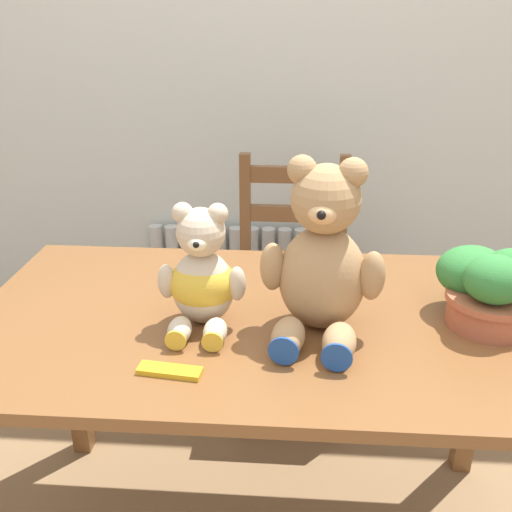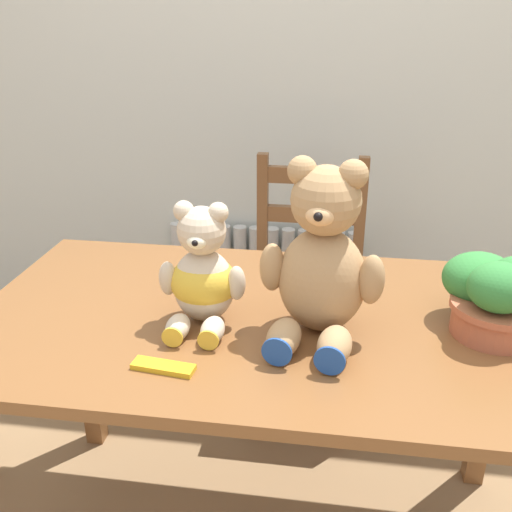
{
  "view_description": "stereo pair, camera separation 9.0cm",
  "coord_description": "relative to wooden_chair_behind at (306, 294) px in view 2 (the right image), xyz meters",
  "views": [
    {
      "loc": [
        0.07,
        -0.82,
        1.46
      ],
      "look_at": [
        -0.02,
        0.37,
        0.95
      ],
      "focal_mm": 40.0,
      "sensor_mm": 36.0,
      "label": 1
    },
    {
      "loc": [
        0.16,
        -0.81,
        1.46
      ],
      "look_at": [
        -0.02,
        0.37,
        0.95
      ],
      "focal_mm": 40.0,
      "sensor_mm": 36.0,
      "label": 2
    }
  ],
  "objects": [
    {
      "name": "chocolate_bar",
      "position": [
        -0.24,
        -0.97,
        0.3
      ],
      "size": [
        0.14,
        0.06,
        0.01
      ],
      "primitive_type": "cube",
      "rotation": [
        0.0,
        0.0,
        -0.12
      ],
      "color": "gold",
      "rests_on": "dining_table"
    },
    {
      "name": "radiator",
      "position": [
        -0.22,
        0.43,
        -0.23
      ],
      "size": [
        0.87,
        0.1,
        0.57
      ],
      "color": "beige",
      "rests_on": "ground_plane"
    },
    {
      "name": "wooden_chair_behind",
      "position": [
        0.0,
        0.0,
        0.0
      ],
      "size": [
        0.41,
        0.39,
        0.98
      ],
      "rotation": [
        0.0,
        0.0,
        3.14
      ],
      "color": "brown",
      "rests_on": "ground_plane"
    },
    {
      "name": "dining_table",
      "position": [
        -0.07,
        -0.71,
        0.19
      ],
      "size": [
        1.43,
        0.81,
        0.77
      ],
      "color": "brown",
      "rests_on": "ground_plane"
    },
    {
      "name": "teddy_bear_right",
      "position": [
        0.07,
        -0.76,
        0.47
      ],
      "size": [
        0.29,
        0.3,
        0.41
      ],
      "rotation": [
        0.0,
        0.0,
        2.99
      ],
      "color": "tan",
      "rests_on": "dining_table"
    },
    {
      "name": "teddy_bear_left",
      "position": [
        -0.21,
        -0.75,
        0.41
      ],
      "size": [
        0.21,
        0.21,
        0.3
      ],
      "rotation": [
        0.0,
        0.0,
        3.13
      ],
      "color": "beige",
      "rests_on": "dining_table"
    },
    {
      "name": "wall_back",
      "position": [
        -0.07,
        0.5,
        0.82
      ],
      "size": [
        8.0,
        0.04,
        2.6
      ],
      "primitive_type": "cube",
      "color": "silver",
      "rests_on": "ground_plane"
    },
    {
      "name": "potted_plant",
      "position": [
        0.46,
        -0.7,
        0.39
      ],
      "size": [
        0.22,
        0.25,
        0.2
      ],
      "color": "#B25B3D",
      "rests_on": "dining_table"
    }
  ]
}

